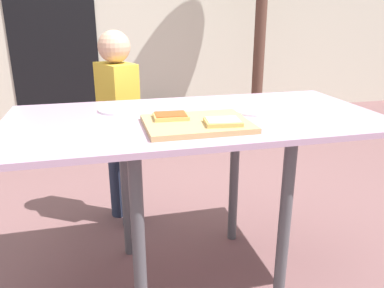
{
  "coord_description": "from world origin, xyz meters",
  "views": [
    {
      "loc": [
        -0.37,
        -1.41,
        1.15
      ],
      "look_at": [
        -0.02,
        0.0,
        0.65
      ],
      "focal_mm": 35.72,
      "sensor_mm": 36.0,
      "label": 1
    }
  ],
  "objects_px": {
    "cutting_board": "(197,124)",
    "child_left": "(119,118)",
    "plate_white_left": "(121,109)",
    "pizza_slice_near_right": "(223,122)",
    "plate_white_right": "(256,111)",
    "pizza_slice_far_left": "(171,116)",
    "dining_table": "(196,138)"
  },
  "relations": [
    {
      "from": "cutting_board",
      "to": "pizza_slice_near_right",
      "type": "height_order",
      "value": "pizza_slice_near_right"
    },
    {
      "from": "pizza_slice_far_left",
      "to": "plate_white_left",
      "type": "height_order",
      "value": "pizza_slice_far_left"
    },
    {
      "from": "child_left",
      "to": "pizza_slice_far_left",
      "type": "bearing_deg",
      "value": -77.56
    },
    {
      "from": "pizza_slice_far_left",
      "to": "child_left",
      "type": "relative_size",
      "value": 0.12
    },
    {
      "from": "cutting_board",
      "to": "plate_white_left",
      "type": "height_order",
      "value": "cutting_board"
    },
    {
      "from": "pizza_slice_far_left",
      "to": "plate_white_left",
      "type": "xyz_separation_m",
      "value": [
        -0.17,
        0.25,
        -0.02
      ]
    },
    {
      "from": "cutting_board",
      "to": "child_left",
      "type": "height_order",
      "value": "child_left"
    },
    {
      "from": "plate_white_left",
      "to": "plate_white_right",
      "type": "relative_size",
      "value": 1.0
    },
    {
      "from": "plate_white_left",
      "to": "child_left",
      "type": "height_order",
      "value": "child_left"
    },
    {
      "from": "pizza_slice_near_right",
      "to": "child_left",
      "type": "xyz_separation_m",
      "value": [
        -0.31,
        0.81,
        -0.18
      ]
    },
    {
      "from": "plate_white_left",
      "to": "child_left",
      "type": "distance_m",
      "value": 0.48
    },
    {
      "from": "pizza_slice_far_left",
      "to": "plate_white_left",
      "type": "bearing_deg",
      "value": 123.93
    },
    {
      "from": "cutting_board",
      "to": "pizza_slice_near_right",
      "type": "xyz_separation_m",
      "value": [
        0.08,
        -0.06,
        0.02
      ]
    },
    {
      "from": "pizza_slice_near_right",
      "to": "child_left",
      "type": "bearing_deg",
      "value": 111.1
    },
    {
      "from": "dining_table",
      "to": "pizza_slice_near_right",
      "type": "relative_size",
      "value": 10.86
    },
    {
      "from": "child_left",
      "to": "cutting_board",
      "type": "bearing_deg",
      "value": -72.53
    },
    {
      "from": "pizza_slice_far_left",
      "to": "pizza_slice_near_right",
      "type": "relative_size",
      "value": 0.96
    },
    {
      "from": "pizza_slice_far_left",
      "to": "pizza_slice_near_right",
      "type": "xyz_separation_m",
      "value": [
        0.16,
        -0.12,
        0.0
      ]
    },
    {
      "from": "dining_table",
      "to": "pizza_slice_near_right",
      "type": "xyz_separation_m",
      "value": [
        0.04,
        -0.2,
        0.12
      ]
    },
    {
      "from": "cutting_board",
      "to": "plate_white_right",
      "type": "distance_m",
      "value": 0.33
    },
    {
      "from": "dining_table",
      "to": "cutting_board",
      "type": "distance_m",
      "value": 0.17
    },
    {
      "from": "cutting_board",
      "to": "pizza_slice_far_left",
      "type": "xyz_separation_m",
      "value": [
        -0.08,
        0.06,
        0.02
      ]
    },
    {
      "from": "pizza_slice_near_right",
      "to": "plate_white_right",
      "type": "height_order",
      "value": "pizza_slice_near_right"
    },
    {
      "from": "dining_table",
      "to": "plate_white_left",
      "type": "relative_size",
      "value": 8.03
    },
    {
      "from": "pizza_slice_near_right",
      "to": "plate_white_left",
      "type": "bearing_deg",
      "value": 131.77
    },
    {
      "from": "plate_white_left",
      "to": "cutting_board",
      "type": "bearing_deg",
      "value": -50.65
    },
    {
      "from": "pizza_slice_near_right",
      "to": "plate_white_right",
      "type": "xyz_separation_m",
      "value": [
        0.22,
        0.21,
        -0.02
      ]
    },
    {
      "from": "cutting_board",
      "to": "child_left",
      "type": "relative_size",
      "value": 0.35
    },
    {
      "from": "dining_table",
      "to": "plate_white_right",
      "type": "distance_m",
      "value": 0.28
    },
    {
      "from": "dining_table",
      "to": "plate_white_left",
      "type": "height_order",
      "value": "plate_white_left"
    },
    {
      "from": "cutting_board",
      "to": "child_left",
      "type": "bearing_deg",
      "value": 107.47
    },
    {
      "from": "dining_table",
      "to": "cutting_board",
      "type": "height_order",
      "value": "cutting_board"
    }
  ]
}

